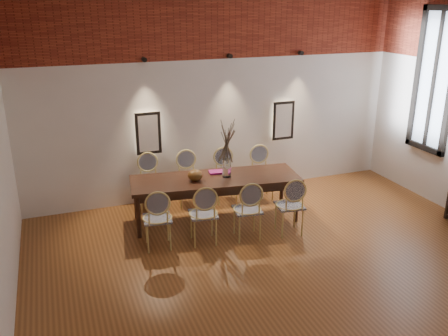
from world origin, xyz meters
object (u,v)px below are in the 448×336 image
object	(u,v)px
dining_table	(216,199)
chair_near_d	(290,205)
chair_far_b	(188,180)
chair_near_b	(203,214)
bowl	(195,175)
vase	(227,168)
chair_far_c	(226,177)
chair_far_a	(149,183)
chair_far_d	(262,174)
book	(217,172)
chair_near_c	(247,209)
chair_near_a	(157,218)

from	to	relation	value
dining_table	chair_near_d	bearing A→B (deg)	-35.10
dining_table	chair_far_b	world-z (taller)	chair_far_b
chair_near_b	bowl	xyz separation A→B (m)	(0.09, 0.66, 0.37)
dining_table	vase	xyz separation A→B (m)	(0.19, -0.02, 0.53)
dining_table	chair_far_c	size ratio (longest dim) A/B	2.90
chair_far_c	dining_table	bearing A→B (deg)	64.62
chair_far_a	chair_far_d	xyz separation A→B (m)	(2.03, -0.26, 0.00)
book	chair_near_c	bearing A→B (deg)	-81.28
chair_far_c	bowl	size ratio (longest dim) A/B	3.92
chair_far_d	book	size ratio (longest dim) A/B	3.62
chair_far_b	chair_near_d	bearing A→B (deg)	133.49
bowl	dining_table	bearing A→B (deg)	0.91
chair_far_b	chair_far_c	world-z (taller)	same
chair_far_b	chair_near_a	bearing A→B (deg)	64.62
chair_near_d	chair_far_b	world-z (taller)	same
dining_table	chair_far_a	distance (m)	1.25
chair_near_c	chair_far_c	size ratio (longest dim) A/B	1.00
chair_near_a	bowl	size ratio (longest dim) A/B	3.92
chair_far_c	bowl	distance (m)	1.09
chair_near_a	vase	size ratio (longest dim) A/B	3.13
chair_near_b	book	distance (m)	1.06
bowl	book	world-z (taller)	bowl
chair_near_c	book	distance (m)	1.01
vase	bowl	xyz separation A→B (m)	(-0.53, 0.02, -0.06)
dining_table	vase	world-z (taller)	vase
chair_near_c	vase	xyz separation A→B (m)	(-0.06, 0.73, 0.43)
chair_near_a	bowl	xyz separation A→B (m)	(0.76, 0.57, 0.37)
chair_far_a	chair_near_c	bearing A→B (deg)	133.49
chair_far_a	chair_far_b	distance (m)	0.68
chair_near_a	chair_far_a	distance (m)	1.44
chair_far_b	bowl	size ratio (longest dim) A/B	3.92
chair_far_a	vase	xyz separation A→B (m)	(1.11, -0.87, 0.43)
chair_far_b	chair_far_d	size ratio (longest dim) A/B	1.00
chair_near_b	bowl	size ratio (longest dim) A/B	3.92
dining_table	chair_near_d	world-z (taller)	chair_near_d
book	chair_near_b	bearing A→B (deg)	-121.32
chair_far_a	vase	size ratio (longest dim) A/B	3.13
dining_table	bowl	bearing A→B (deg)	-171.65
chair_far_b	chair_far_c	bearing A→B (deg)	-180.00
chair_far_d	bowl	distance (m)	1.61
chair_near_d	book	bearing A→B (deg)	135.63
chair_far_a	chair_far_b	bearing A→B (deg)	-180.00
chair_far_a	book	world-z (taller)	chair_far_a
chair_near_d	chair_far_a	distance (m)	2.50
dining_table	chair_near_a	bearing A→B (deg)	-144.90
chair_far_c	chair_far_d	size ratio (longest dim) A/B	1.00
bowl	book	bearing A→B (deg)	25.02
vase	book	world-z (taller)	vase
chair_far_d	vase	xyz separation A→B (m)	(-0.92, -0.60, 0.43)
dining_table	chair_near_b	xyz separation A→B (m)	(-0.43, -0.67, 0.09)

